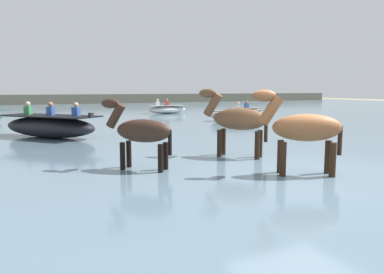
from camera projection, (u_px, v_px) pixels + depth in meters
ground_plane at (306, 186)px, 7.60m from camera, size 120.00×120.00×0.00m
water_surface at (148, 131)px, 16.52m from camera, size 90.00×90.00×0.25m
horse_lead_dark_bay at (141, 133)px, 7.95m from camera, size 1.41×1.32×1.79m
horse_trailing_chestnut at (303, 130)px, 7.44m from camera, size 1.73×1.19×1.98m
horse_flank_bay at (237, 121)px, 9.47m from camera, size 1.49×1.57×2.00m
boat_distant_west at (247, 112)px, 24.37m from camera, size 2.49×0.88×1.00m
boat_mid_channel at (167, 109)px, 26.60m from camera, size 2.81×1.00×1.06m
boat_mid_outer at (50, 126)px, 13.34m from camera, size 3.61×3.91×1.29m
boat_near_port at (237, 115)px, 20.52m from camera, size 3.21×1.51×1.06m
far_shoreline at (64, 100)px, 44.10m from camera, size 80.00×2.40×1.39m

